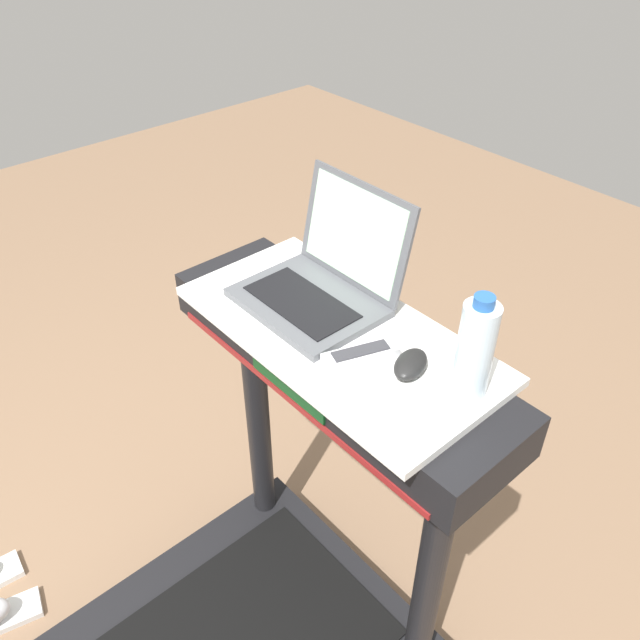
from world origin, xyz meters
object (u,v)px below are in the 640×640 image
Objects in this scene: laptop at (323,279)px; tv_remote at (360,355)px; computer_mouse at (411,364)px; water_bottle at (475,350)px.

laptop reaches higher than tv_remote.
computer_mouse is (0.31, -0.03, -0.03)m from laptop.
laptop is 3.22× the size of computer_mouse.
computer_mouse is 0.44× the size of water_bottle.
laptop is 0.23m from tv_remote.
water_bottle is 1.36× the size of tv_remote.
water_bottle is at bearing 22.77° from tv_remote.
computer_mouse is 0.10m from tv_remote.
water_bottle reaches higher than computer_mouse.
tv_remote is at bearing -171.66° from computer_mouse.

